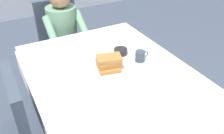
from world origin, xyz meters
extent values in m
cube|color=white|center=(0.00, 0.00, 0.72)|extent=(1.10, 1.50, 0.04)
cube|color=white|center=(0.00, 0.76, 0.61)|extent=(1.10, 0.01, 0.18)
cube|color=white|center=(-0.56, 0.00, 0.61)|extent=(0.01, 1.50, 0.18)
cube|color=white|center=(0.56, 0.00, 0.61)|extent=(0.01, 1.50, 0.18)
cylinder|color=brown|center=(-0.47, 0.67, 0.35)|extent=(0.07, 0.07, 0.70)
cylinder|color=brown|center=(0.47, 0.67, 0.35)|extent=(0.07, 0.07, 0.70)
cube|color=#384251|center=(-0.03, 1.07, 0.42)|extent=(0.44, 0.44, 0.05)
cube|color=#384251|center=(-0.03, 1.27, 0.69)|extent=(0.44, 0.06, 0.48)
cylinder|color=#2D2319|center=(0.15, 0.89, 0.20)|extent=(0.04, 0.04, 0.40)
cylinder|color=#2D2319|center=(-0.21, 0.89, 0.20)|extent=(0.04, 0.04, 0.40)
cylinder|color=#2D2319|center=(0.15, 1.25, 0.20)|extent=(0.04, 0.04, 0.40)
cylinder|color=#2D2319|center=(-0.21, 1.25, 0.20)|extent=(0.04, 0.04, 0.40)
cylinder|color=gray|center=(-0.03, 1.05, 0.68)|extent=(0.30, 0.30, 0.46)
cylinder|color=gray|center=(0.13, 0.91, 0.75)|extent=(0.08, 0.29, 0.23)
cylinder|color=gray|center=(-0.19, 0.91, 0.75)|extent=(0.08, 0.29, 0.23)
cylinder|color=#383D51|center=(0.05, 0.87, 0.23)|extent=(0.10, 0.10, 0.45)
cylinder|color=#383D51|center=(-0.11, 0.87, 0.23)|extent=(0.10, 0.10, 0.45)
cube|color=#384251|center=(-0.67, 0.00, 0.69)|extent=(0.06, 0.44, 0.48)
cylinder|color=white|center=(-0.01, 0.06, 0.75)|extent=(0.28, 0.28, 0.02)
cube|color=#A36B33|center=(-0.02, 0.05, 0.77)|extent=(0.18, 0.16, 0.03)
cube|color=#A36B33|center=(-0.01, 0.07, 0.80)|extent=(0.17, 0.16, 0.03)
cube|color=#A36B33|center=(0.00, 0.07, 0.83)|extent=(0.20, 0.16, 0.03)
cylinder|color=#333D4C|center=(0.26, 0.06, 0.78)|extent=(0.08, 0.08, 0.08)
torus|color=#333D4C|center=(0.31, 0.06, 0.79)|extent=(0.05, 0.01, 0.05)
cylinder|color=black|center=(0.19, 0.22, 0.76)|extent=(0.11, 0.11, 0.04)
cone|color=silver|center=(-0.29, 0.21, 0.78)|extent=(0.08, 0.08, 0.07)
cube|color=silver|center=(-0.20, 0.04, 0.74)|extent=(0.03, 0.18, 0.00)
cube|color=silver|center=(0.18, 0.04, 0.74)|extent=(0.03, 0.20, 0.00)
cube|color=silver|center=(-0.01, -0.22, 0.74)|extent=(0.15, 0.04, 0.00)
cube|color=white|center=(-0.31, -0.15, 0.74)|extent=(0.18, 0.13, 0.01)
camera|label=1|loc=(-0.68, -1.24, 1.73)|focal=38.72mm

